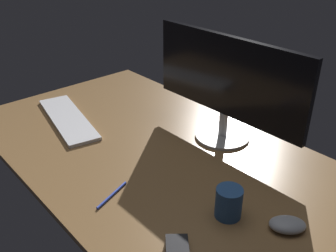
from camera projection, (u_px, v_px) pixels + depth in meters
desk at (148, 149)px, 136.05cm from camera, size 140.00×84.00×2.00cm
monitor at (226, 83)px, 131.34cm from camera, size 63.91×20.16×38.23cm
keyboard at (68, 119)px, 153.32cm from camera, size 45.93×21.01×1.31cm
computer_mouse at (287, 225)px, 98.05cm from camera, size 11.26×11.44×3.32cm
coffee_mug at (229, 203)px, 101.56cm from camera, size 7.31×7.31×8.83cm
pen at (112, 195)px, 110.79cm from camera, size 5.22×13.24×0.78cm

